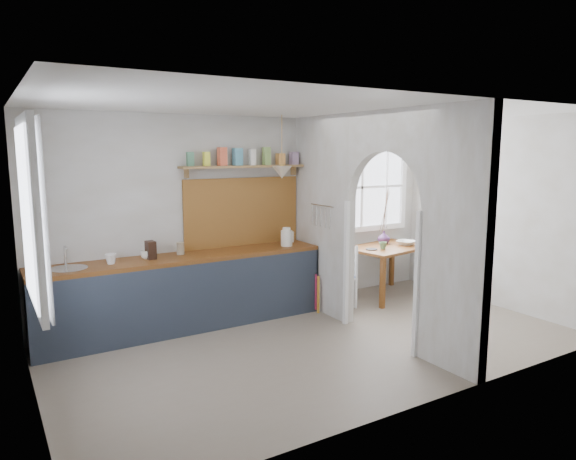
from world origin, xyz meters
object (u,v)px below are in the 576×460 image
kettle (287,237)px  vase (384,237)px  chair_left (339,275)px  dining_table (388,271)px  chair_right (433,261)px

kettle → vase: size_ratio=1.26×
chair_left → kettle: bearing=-90.2°
dining_table → chair_left: size_ratio=1.38×
chair_left → vase: size_ratio=4.48×
dining_table → chair_right: bearing=-14.3°
chair_left → chair_right: 1.79m
chair_left → chair_right: size_ratio=0.97×
chair_right → kettle: size_ratio=3.65×
dining_table → vase: vase is taller
chair_left → chair_right: bearing=101.0°
chair_left → vase: vase is taller
dining_table → vase: bearing=56.6°
vase → kettle: bearing=-178.1°
chair_left → chair_right: (1.79, -0.05, 0.01)m
dining_table → chair_right: chair_right is taller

